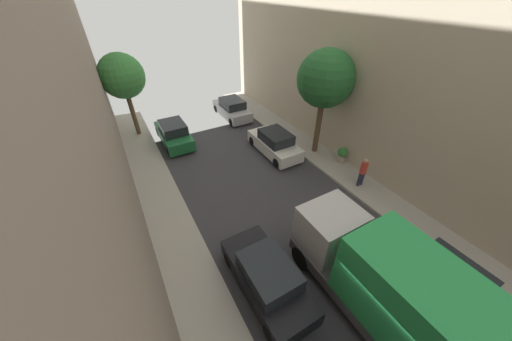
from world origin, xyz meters
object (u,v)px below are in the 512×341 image
object	(u,v)px
parked_car_left_2	(267,277)
parked_car_right_1	(443,279)
parked_car_left_3	(174,134)
street_tree_2	(122,77)
parked_car_right_2	(275,143)
delivery_truck	(389,287)
potted_plant_0	(342,154)
pedestrian	(363,171)
parked_car_right_3	(232,109)
street_tree_1	(326,80)

from	to	relation	value
parked_car_left_2	parked_car_right_1	size ratio (longest dim) A/B	1.00
parked_car_left_3	street_tree_2	size ratio (longest dim) A/B	0.75
parked_car_right_2	street_tree_2	world-z (taller)	street_tree_2
parked_car_right_1	parked_car_left_3	bearing A→B (deg)	109.11
parked_car_right_1	delivery_truck	bearing A→B (deg)	168.80
parked_car_left_3	delivery_truck	size ratio (longest dim) A/B	0.64
delivery_truck	potted_plant_0	xyz separation A→B (m)	(5.65, 7.35, -1.11)
parked_car_left_3	pedestrian	distance (m)	12.48
parked_car_right_3	parked_car_right_2	bearing A→B (deg)	-90.00
parked_car_right_2	parked_car_left_2	bearing A→B (deg)	-124.61
street_tree_1	potted_plant_0	xyz separation A→B (m)	(0.59, -1.81, -4.16)
pedestrian	parked_car_right_2	bearing A→B (deg)	112.06
parked_car_left_3	pedestrian	size ratio (longest dim) A/B	2.44
parked_car_left_2	potted_plant_0	distance (m)	9.59
parked_car_right_1	potted_plant_0	world-z (taller)	parked_car_right_1
pedestrian	street_tree_2	world-z (taller)	street_tree_2
parked_car_left_3	street_tree_2	distance (m)	4.79
parked_car_left_3	parked_car_right_2	world-z (taller)	same
parked_car_right_1	street_tree_2	xyz separation A→B (m)	(-7.45, 18.03, 3.58)
parked_car_right_1	parked_car_right_3	size ratio (longest dim) A/B	1.00
parked_car_left_2	street_tree_1	bearing A→B (deg)	40.10
parked_car_right_3	potted_plant_0	size ratio (longest dim) A/B	4.29
delivery_truck	street_tree_1	xyz separation A→B (m)	(5.06, 9.16, 3.04)
parked_car_left_3	parked_car_right_1	distance (m)	16.49
parked_car_left_3	parked_car_right_2	xyz separation A→B (m)	(5.40, -4.59, 0.00)
parked_car_left_2	pedestrian	xyz separation A→B (m)	(7.56, 2.49, 0.35)
parked_car_right_3	street_tree_2	bearing A→B (deg)	175.97
parked_car_right_2	pedestrian	xyz separation A→B (m)	(2.16, -5.33, 0.35)
pedestrian	street_tree_1	world-z (taller)	street_tree_1
parked_car_right_3	potted_plant_0	bearing A→B (deg)	-72.96
parked_car_left_2	parked_car_right_1	bearing A→B (deg)	-30.38
street_tree_1	street_tree_2	distance (m)	12.87
delivery_truck	potted_plant_0	world-z (taller)	delivery_truck
street_tree_1	street_tree_2	bearing A→B (deg)	139.65
parked_car_right_2	street_tree_1	size ratio (longest dim) A/B	0.66
parked_car_left_2	street_tree_2	bearing A→B (deg)	97.84
delivery_truck	street_tree_2	bearing A→B (deg)	105.18
parked_car_left_2	pedestrian	bearing A→B (deg)	18.25
parked_car_left_3	parked_car_right_3	xyz separation A→B (m)	(5.40, 1.92, 0.00)
parked_car_left_3	street_tree_1	bearing A→B (deg)	-37.19
parked_car_right_2	potted_plant_0	distance (m)	4.28
pedestrian	parked_car_right_3	bearing A→B (deg)	100.34
parked_car_right_2	potted_plant_0	size ratio (longest dim) A/B	4.29
parked_car_right_1	pedestrian	size ratio (longest dim) A/B	2.44
parked_car_right_2	delivery_truck	bearing A→B (deg)	-104.48
street_tree_1	street_tree_2	xyz separation A→B (m)	(-9.80, 8.33, -0.53)
street_tree_1	parked_car_left_2	bearing A→B (deg)	-139.90
parked_car_left_2	parked_car_right_3	xyz separation A→B (m)	(5.40, 14.34, 0.00)
parked_car_right_1	parked_car_right_3	distance (m)	17.50
parked_car_right_1	street_tree_2	size ratio (longest dim) A/B	0.75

